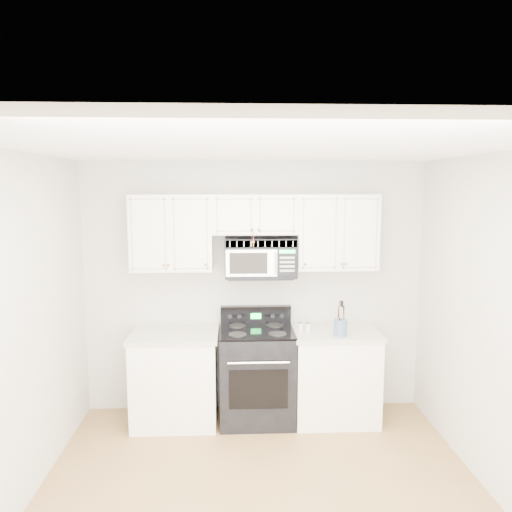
{
  "coord_description": "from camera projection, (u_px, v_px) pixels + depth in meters",
  "views": [
    {
      "loc": [
        -0.21,
        -3.35,
        2.34
      ],
      "look_at": [
        0.0,
        1.3,
        1.7
      ],
      "focal_mm": 35.0,
      "sensor_mm": 36.0,
      "label": 1
    }
  ],
  "objects": [
    {
      "name": "upper_cabinets",
      "position": [
        255.0,
        228.0,
        4.95
      ],
      "size": [
        2.44,
        0.37,
        0.75
      ],
      "color": "white",
      "rests_on": "ground"
    },
    {
      "name": "microwave",
      "position": [
        261.0,
        257.0,
        4.98
      ],
      "size": [
        0.71,
        0.4,
        0.39
      ],
      "color": "black",
      "rests_on": "ground"
    },
    {
      "name": "base_cabinet_left",
      "position": [
        175.0,
        380.0,
        4.98
      ],
      "size": [
        0.86,
        0.65,
        0.92
      ],
      "color": "white",
      "rests_on": "ground"
    },
    {
      "name": "shaker_pepper",
      "position": [
        308.0,
        327.0,
        4.93
      ],
      "size": [
        0.04,
        0.04,
        0.1
      ],
      "color": "silver",
      "rests_on": "base_cabinet_right"
    },
    {
      "name": "utensil_crock",
      "position": [
        340.0,
        327.0,
        4.79
      ],
      "size": [
        0.13,
        0.13,
        0.34
      ],
      "color": "slate",
      "rests_on": "base_cabinet_right"
    },
    {
      "name": "room",
      "position": [
        264.0,
        338.0,
        3.47
      ],
      "size": [
        3.51,
        3.51,
        2.61
      ],
      "color": "olive",
      "rests_on": "ground"
    },
    {
      "name": "range",
      "position": [
        257.0,
        373.0,
        5.01
      ],
      "size": [
        0.73,
        0.67,
        1.11
      ],
      "color": "black",
      "rests_on": "ground"
    },
    {
      "name": "base_cabinet_right",
      "position": [
        334.0,
        378.0,
        5.05
      ],
      "size": [
        0.86,
        0.65,
        0.92
      ],
      "color": "white",
      "rests_on": "ground"
    },
    {
      "name": "shaker_salt",
      "position": [
        301.0,
        326.0,
        4.95
      ],
      "size": [
        0.04,
        0.04,
        0.1
      ],
      "color": "silver",
      "rests_on": "base_cabinet_right"
    }
  ]
}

